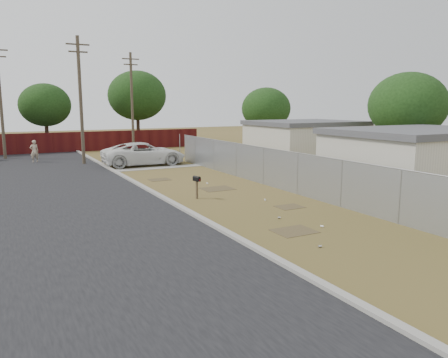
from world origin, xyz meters
TOP-DOWN VIEW (x-y plane):
  - ground at (0.00, 0.00)m, footprint 120.00×120.00m
  - street at (-6.76, 8.05)m, footprint 15.10×60.00m
  - chainlink_fence at (3.12, 1.03)m, footprint 0.10×27.06m
  - privacy_fence at (-6.00, 25.00)m, footprint 30.00×0.12m
  - utility_poles at (-3.67, 20.67)m, footprint 12.60×8.24m
  - houses at (9.70, 3.13)m, footprint 9.30×17.24m
  - horizon_trees at (0.84, 23.56)m, footprint 33.32×31.94m
  - mailbox at (-1.59, 1.33)m, footprint 0.25×0.46m
  - pickup_truck at (-0.31, 13.36)m, footprint 5.92×2.83m
  - pedestrian at (-7.09, 18.63)m, footprint 0.67×0.50m
  - scattered_litter at (0.06, -2.24)m, footprint 2.21×11.36m

SIDE VIEW (x-z plane):
  - ground at x=0.00m, z-range 0.00..0.00m
  - street at x=-6.76m, z-range -0.04..0.08m
  - scattered_litter at x=0.06m, z-range 0.01..0.08m
  - chainlink_fence at x=3.12m, z-range -0.21..1.81m
  - pickup_truck at x=-0.31m, z-range 0.00..1.63m
  - mailbox at x=-1.59m, z-range 0.31..1.36m
  - pedestrian at x=-7.09m, z-range 0.00..1.67m
  - privacy_fence at x=-6.00m, z-range 0.00..1.80m
  - houses at x=9.70m, z-range 0.01..3.11m
  - horizon_trees at x=0.84m, z-range 0.74..8.52m
  - utility_poles at x=-3.67m, z-range 0.19..9.19m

